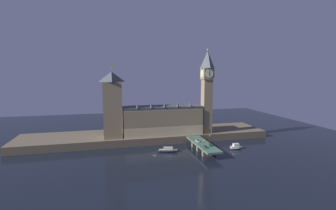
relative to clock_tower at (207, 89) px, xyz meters
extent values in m
plane|color=black|center=(-52.85, -25.56, -45.98)|extent=(400.00, 400.00, 0.00)
cube|color=brown|center=(-52.85, 13.44, -42.83)|extent=(220.00, 42.00, 6.31)
cube|color=#8E7A56|center=(-39.59, 5.28, -28.33)|extent=(68.85, 20.67, 22.68)
cube|color=#D5B989|center=(-39.59, -5.18, -35.59)|extent=(68.85, 0.20, 8.17)
cube|color=#42474C|center=(-39.59, 5.28, -15.79)|extent=(68.85, 19.02, 2.40)
cone|color=#42474C|center=(-62.54, -3.51, -12.09)|extent=(2.40, 2.40, 4.99)
cone|color=#42474C|center=(-51.07, -3.51, -12.09)|extent=(2.40, 2.40, 4.99)
cone|color=#42474C|center=(-39.59, -3.51, -12.09)|extent=(2.40, 2.40, 4.99)
cone|color=#42474C|center=(-28.12, -3.51, -12.09)|extent=(2.40, 2.40, 4.99)
cone|color=#42474C|center=(-16.64, -3.51, -12.09)|extent=(2.40, 2.40, 4.99)
cube|color=#8E7A56|center=(0.00, 0.00, -15.55)|extent=(8.12, 8.12, 48.25)
cube|color=#8E7A56|center=(0.00, 0.00, 13.61)|extent=(9.58, 9.58, 10.06)
cylinder|color=beige|center=(0.00, -4.91, 13.61)|extent=(6.74, 0.25, 6.74)
cylinder|color=beige|center=(0.00, 4.91, 13.61)|extent=(6.74, 0.25, 6.74)
cylinder|color=beige|center=(4.91, 0.00, 13.61)|extent=(0.25, 6.74, 6.74)
cylinder|color=beige|center=(-4.91, 0.00, 13.61)|extent=(0.25, 6.74, 6.74)
cube|color=black|center=(0.00, -5.10, 14.11)|extent=(0.36, 0.10, 5.06)
pyramid|color=#42474C|center=(0.00, 0.00, 26.16)|extent=(9.58, 9.58, 15.04)
sphere|color=gold|center=(0.00, 0.00, 34.48)|extent=(1.60, 1.60, 1.60)
cube|color=#8E7A56|center=(-82.63, 3.44, -16.27)|extent=(15.00, 15.00, 46.80)
pyramid|color=#42474C|center=(-82.63, 3.44, 11.27)|extent=(15.30, 15.30, 8.30)
cylinder|color=#99999E|center=(-82.63, 3.44, 18.42)|extent=(0.24, 0.24, 6.00)
cube|color=gold|center=(-81.53, 3.44, 20.52)|extent=(2.00, 0.08, 1.20)
cube|color=#476656|center=(-15.32, -30.56, -40.73)|extent=(11.74, 46.00, 1.40)
cube|color=brown|center=(-15.32, -42.06, -43.71)|extent=(9.98, 3.20, 4.56)
cube|color=brown|center=(-15.32, -30.56, -43.71)|extent=(9.98, 3.20, 4.56)
cube|color=brown|center=(-15.32, -19.06, -43.71)|extent=(9.98, 3.20, 4.56)
cube|color=white|center=(-17.90, -25.47, -39.45)|extent=(1.80, 4.76, 0.80)
cube|color=black|center=(-17.90, -25.47, -38.83)|extent=(1.48, 2.14, 0.45)
cylinder|color=black|center=(-18.76, -23.99, -39.71)|extent=(0.22, 0.64, 0.64)
cylinder|color=black|center=(-17.04, -23.99, -39.71)|extent=(0.22, 0.64, 0.64)
cylinder|color=black|center=(-18.76, -26.94, -39.71)|extent=(0.22, 0.64, 0.64)
cylinder|color=black|center=(-17.04, -26.94, -39.71)|extent=(0.22, 0.64, 0.64)
cube|color=#235633|center=(-17.90, -41.30, -39.49)|extent=(1.75, 4.63, 0.72)
cube|color=black|center=(-17.90, -41.30, -38.90)|extent=(1.43, 2.08, 0.45)
cylinder|color=black|center=(-18.73, -39.86, -39.71)|extent=(0.22, 0.64, 0.64)
cylinder|color=black|center=(-17.07, -39.86, -39.71)|extent=(0.22, 0.64, 0.64)
cylinder|color=black|center=(-18.73, -42.73, -39.71)|extent=(0.22, 0.64, 0.64)
cylinder|color=black|center=(-17.07, -42.73, -39.71)|extent=(0.22, 0.64, 0.64)
cube|color=#235633|center=(-12.74, -37.95, -39.37)|extent=(1.85, 4.20, 0.96)
cube|color=black|center=(-12.74, -37.95, -38.67)|extent=(1.52, 1.89, 0.45)
cylinder|color=black|center=(-11.86, -39.25, -39.71)|extent=(0.22, 0.64, 0.64)
cylinder|color=black|center=(-13.61, -39.25, -39.71)|extent=(0.22, 0.64, 0.64)
cylinder|color=black|center=(-11.86, -36.65, -39.71)|extent=(0.22, 0.64, 0.64)
cylinder|color=black|center=(-13.61, -36.65, -39.71)|extent=(0.22, 0.64, 0.64)
cylinder|color=black|center=(-20.48, -39.84, -39.59)|extent=(0.28, 0.28, 0.88)
cylinder|color=black|center=(-20.48, -39.84, -38.78)|extent=(0.38, 0.38, 0.73)
sphere|color=tan|center=(-20.48, -39.84, -38.29)|extent=(0.24, 0.24, 0.24)
cylinder|color=black|center=(-20.48, -16.99, -39.58)|extent=(0.28, 0.28, 0.89)
cylinder|color=maroon|center=(-20.48, -16.99, -38.77)|extent=(0.38, 0.38, 0.74)
sphere|color=tan|center=(-20.48, -16.99, -38.28)|extent=(0.24, 0.24, 0.24)
cylinder|color=#2D3333|center=(-20.88, -45.28, -39.78)|extent=(0.56, 0.56, 0.50)
cylinder|color=#2D3333|center=(-20.88, -45.28, -36.68)|extent=(0.18, 0.18, 5.69)
sphere|color=#F9E5A3|center=(-20.88, -45.28, -33.29)|extent=(0.60, 0.60, 0.60)
sphere|color=#F9E5A3|center=(-21.33, -45.28, -33.64)|extent=(0.44, 0.44, 0.44)
sphere|color=#F9E5A3|center=(-20.43, -45.28, -33.64)|extent=(0.44, 0.44, 0.44)
cylinder|color=#2D3333|center=(-9.75, -30.56, -39.78)|extent=(0.56, 0.56, 0.50)
cylinder|color=#2D3333|center=(-9.75, -30.56, -37.11)|extent=(0.18, 0.18, 4.84)
sphere|color=#F9E5A3|center=(-9.75, -30.56, -34.14)|extent=(0.60, 0.60, 0.60)
sphere|color=#F9E5A3|center=(-10.20, -30.56, -34.49)|extent=(0.44, 0.44, 0.44)
sphere|color=#F9E5A3|center=(-9.30, -30.56, -34.49)|extent=(0.44, 0.44, 0.44)
cylinder|color=#2D3333|center=(-20.88, -15.84, -39.78)|extent=(0.56, 0.56, 0.50)
cylinder|color=#2D3333|center=(-20.88, -15.84, -36.64)|extent=(0.18, 0.18, 5.76)
sphere|color=#F9E5A3|center=(-20.88, -15.84, -33.21)|extent=(0.60, 0.60, 0.60)
sphere|color=#F9E5A3|center=(-21.33, -15.84, -33.56)|extent=(0.44, 0.44, 0.44)
sphere|color=#F9E5A3|center=(-20.43, -15.84, -33.56)|extent=(0.44, 0.44, 0.44)
ellipsoid|color=#1E2842|center=(-42.39, -26.92, -45.02)|extent=(16.37, 7.37, 1.93)
cube|color=tan|center=(-42.39, -26.92, -44.14)|extent=(14.34, 6.18, 0.24)
cube|color=#B7B2A8|center=(-42.39, -26.92, -43.05)|extent=(7.52, 3.96, 1.93)
ellipsoid|color=#B2A893|center=(11.96, -32.68, -44.87)|extent=(10.16, 5.11, 2.22)
cube|color=tan|center=(11.96, -32.68, -43.87)|extent=(8.93, 4.10, 0.24)
cube|color=silver|center=(11.96, -32.68, -42.64)|extent=(4.59, 3.14, 2.22)
camera|label=1|loc=(-85.56, -202.11, 13.71)|focal=26.00mm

